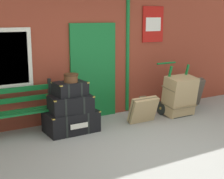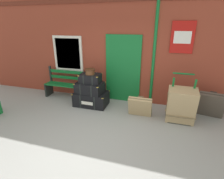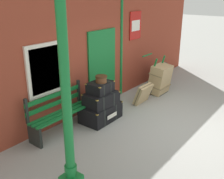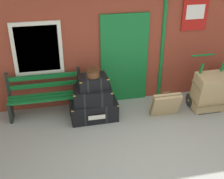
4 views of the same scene
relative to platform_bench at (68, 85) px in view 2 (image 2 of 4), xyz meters
The scene contains 11 objects.
ground_plane 2.83m from the platform_bench, 50.50° to the right, with size 60.00×60.00×0.00m, color gray.
brick_facade 2.16m from the platform_bench, 13.85° to the left, with size 10.40×0.35×3.20m.
platform_bench is the anchor object (origin of this frame).
steamer_trunk_base 1.09m from the platform_bench, 20.17° to the right, with size 1.02×0.69×0.43m.
steamer_trunk_middle 1.07m from the platform_bench, 22.19° to the right, with size 0.85×0.61×0.33m.
steamer_trunk_top 1.14m from the platform_bench, 20.23° to the right, with size 0.63×0.48×0.27m.
round_hatbox 1.26m from the platform_bench, 21.32° to the right, with size 0.28×0.28×0.17m.
porters_trolley 3.61m from the platform_bench, ahead, with size 0.71×0.68×1.18m.
large_brown_trunk 3.63m from the platform_bench, ahead, with size 0.70×0.56×0.93m.
suitcase_slate 2.63m from the platform_bench, 14.24° to the right, with size 0.63×0.33×0.58m.
suitcase_caramel 4.38m from the platform_bench, ahead, with size 0.70×0.50×0.73m.
Camera 2 is at (1.29, -2.79, 2.41)m, focal length 28.06 mm.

